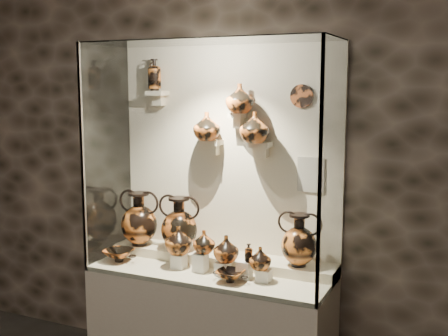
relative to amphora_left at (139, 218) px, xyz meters
The scene contains 36 objects.
wall_back 0.85m from the amphora_left, 16.43° to the left, with size 5.00×0.02×3.20m, color black.
plinth 0.97m from the amphora_left, 10.78° to the right, with size 1.70×0.60×0.80m, color beige.
front_tier 0.73m from the amphora_left, 10.78° to the right, with size 1.68×0.58×0.03m, color beige.
rear_tier 0.71m from the amphora_left, ahead, with size 1.70×0.25×0.10m, color beige.
back_panel 0.85m from the amphora_left, 16.02° to the left, with size 1.70×0.03×1.60m, color beige.
glass_front 0.93m from the amphora_left, 32.59° to the right, with size 1.70×0.01×1.60m, color white.
glass_left 0.54m from the amphora_left, 146.05° to the right, with size 0.01×0.60×1.60m, color white.
glass_right 1.59m from the amphora_left, ahead, with size 0.01×0.60×1.60m, color white.
glass_top 1.45m from the amphora_left, 10.78° to the right, with size 1.70×0.60×0.01m, color white.
frame_post_left 0.67m from the amphora_left, 113.48° to the right, with size 0.02×0.02×1.60m, color gray.
frame_post_right 1.63m from the amphora_left, 15.49° to the right, with size 0.02×0.02×1.60m, color gray.
pedestal_a 0.52m from the amphora_left, 21.78° to the right, with size 0.09×0.09×0.10m, color silver.
pedestal_b 0.67m from the amphora_left, 16.07° to the right, with size 0.09×0.09×0.13m, color silver.
pedestal_c 0.83m from the amphora_left, 12.70° to the right, with size 0.09×0.09×0.09m, color silver.
pedestal_d 0.98m from the amphora_left, 10.59° to the right, with size 0.09×0.09×0.12m, color silver.
pedestal_e 1.12m from the amphora_left, ahead, with size 0.09×0.09×0.08m, color silver.
bracket_ul 0.96m from the amphora_left, 46.27° to the left, with size 0.14×0.12×0.04m, color beige.
bracket_ca 0.82m from the amphora_left, 11.56° to the left, with size 0.14×0.12×0.04m, color beige.
bracket_cb 1.11m from the amphora_left, ahead, with size 0.10×0.12×0.04m, color beige.
bracket_cc 1.12m from the amphora_left, ahead, with size 0.14×0.12×0.04m, color beige.
amphora_left is the anchor object (origin of this frame).
amphora_mid 0.34m from the amphora_left, ahead, with size 0.32×0.32×0.40m, color #C65F23, non-canonical shape.
amphora_right 1.26m from the amphora_left, ahead, with size 0.29×0.29×0.36m, color #C56725, non-canonical shape.
jug_a 0.47m from the amphora_left, 21.03° to the right, with size 0.19×0.19×0.20m, color #C56725.
jug_b 0.65m from the amphora_left, 14.27° to the right, with size 0.15×0.15×0.16m, color #C65F23.
jug_c 0.82m from the amphora_left, 11.38° to the right, with size 0.18×0.18×0.18m, color #C56725.
jug_e 1.08m from the amphora_left, 10.17° to the right, with size 0.15×0.15×0.15m, color #C56725.
lekythos_small 1.00m from the amphora_left, 11.06° to the right, with size 0.06×0.06×0.14m, color #C65F23, non-canonical shape.
kylix_left 0.32m from the amphora_left, 98.37° to the right, with size 0.27×0.23×0.11m, color #C65F23, non-canonical shape.
kylix_right 0.95m from the amphora_left, 17.65° to the right, with size 0.24×0.20×0.10m, color #C56725, non-canonical shape.
lekythos_tall 1.10m from the amphora_left, 50.87° to the left, with size 0.11×0.11×0.26m, color #C56725, non-canonical shape.
ovoid_vase_a 0.90m from the amphora_left, ahead, with size 0.20×0.20×0.20m, color #C65F23.
ovoid_vase_b 1.21m from the amphora_left, ahead, with size 0.20×0.20×0.20m, color #C65F23.
ovoid_vase_c 1.16m from the amphora_left, ahead, with size 0.20×0.20×0.21m, color #C65F23.
wall_plate 1.54m from the amphora_left, ahead, with size 0.16×0.16×0.02m, color #C15926.
info_placard 1.35m from the amphora_left, ahead, with size 0.18×0.01×0.24m, color beige.
Camera 1 is at (1.65, -1.21, 2.12)m, focal length 45.00 mm.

